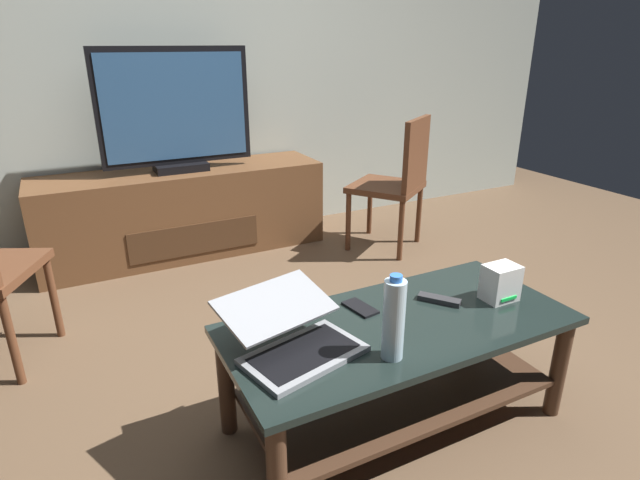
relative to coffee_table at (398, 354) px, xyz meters
The scene contains 11 objects.
ground_plane 0.40m from the coffee_table, 114.07° to the left, with size 7.68×7.68×0.00m, color brown.
back_wall 2.63m from the coffee_table, 92.57° to the left, with size 6.40×0.12×2.80m, color #A8B2A8.
coffee_table is the anchor object (origin of this frame).
media_cabinet 2.09m from the coffee_table, 98.04° to the left, with size 1.86×0.49×0.58m.
television 2.17m from the coffee_table, 98.13° to the left, with size 0.95×0.20×0.76m.
dining_chair 1.80m from the coffee_table, 55.19° to the left, with size 0.61×0.61×0.91m.
laptop 0.46m from the coffee_table, behind, with size 0.45×0.44×0.16m.
router_box 0.49m from the coffee_table, ahead, with size 0.13×0.10×0.14m.
water_bottle_near 0.35m from the coffee_table, 132.12° to the right, with size 0.07×0.07×0.28m.
cell_phone 0.22m from the coffee_table, 118.46° to the left, with size 0.07×0.14×0.01m, color black.
tv_remote 0.27m from the coffee_table, 13.77° to the left, with size 0.04×0.16×0.02m, color #2D2D30.
Camera 1 is at (-0.87, -1.53, 1.37)m, focal length 28.75 mm.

